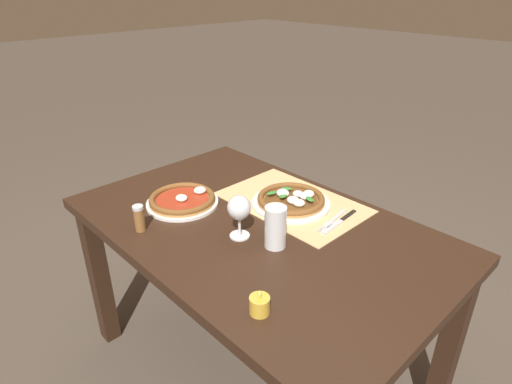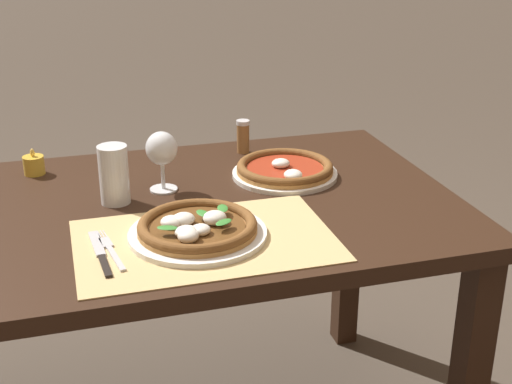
% 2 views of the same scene
% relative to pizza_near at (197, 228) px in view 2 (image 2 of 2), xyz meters
% --- Properties ---
extents(dining_table, '(1.37, 0.86, 0.74)m').
position_rel_pizza_near_xyz_m(dining_table, '(-0.01, 0.20, -0.13)').
color(dining_table, black).
rests_on(dining_table, ground).
extents(paper_placemat, '(0.56, 0.36, 0.00)m').
position_rel_pizza_near_xyz_m(paper_placemat, '(0.01, -0.02, -0.02)').
color(paper_placemat, tan).
rests_on(paper_placemat, dining_table).
extents(pizza_near, '(0.30, 0.30, 0.05)m').
position_rel_pizza_near_xyz_m(pizza_near, '(0.00, 0.00, 0.00)').
color(pizza_near, silver).
rests_on(pizza_near, paper_placemat).
extents(pizza_far, '(0.28, 0.28, 0.05)m').
position_rel_pizza_near_xyz_m(pizza_far, '(0.30, 0.30, -0.00)').
color(pizza_far, silver).
rests_on(pizza_far, dining_table).
extents(wine_glass, '(0.08, 0.08, 0.16)m').
position_rel_pizza_near_xyz_m(wine_glass, '(-0.03, 0.29, 0.08)').
color(wine_glass, silver).
rests_on(wine_glass, dining_table).
extents(pint_glass, '(0.07, 0.07, 0.15)m').
position_rel_pizza_near_xyz_m(pint_glass, '(-0.15, 0.25, 0.05)').
color(pint_glass, silver).
rests_on(pint_glass, dining_table).
extents(fork, '(0.05, 0.20, 0.00)m').
position_rel_pizza_near_xyz_m(fork, '(-0.19, -0.01, -0.02)').
color(fork, '#B7B7BC').
rests_on(fork, paper_placemat).
extents(knife, '(0.03, 0.22, 0.01)m').
position_rel_pizza_near_xyz_m(knife, '(-0.21, -0.03, -0.02)').
color(knife, black).
rests_on(knife, paper_placemat).
extents(votive_candle, '(0.06, 0.06, 0.07)m').
position_rel_pizza_near_xyz_m(votive_candle, '(-0.34, 0.51, 0.00)').
color(votive_candle, gold).
rests_on(votive_candle, dining_table).
extents(pepper_shaker, '(0.04, 0.04, 0.10)m').
position_rel_pizza_near_xyz_m(pepper_shaker, '(0.24, 0.52, 0.03)').
color(pepper_shaker, brown).
rests_on(pepper_shaker, dining_table).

